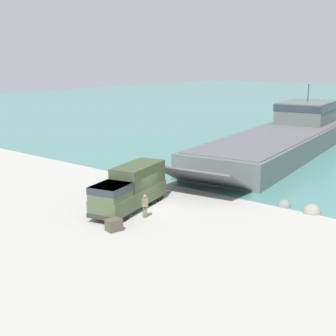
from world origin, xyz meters
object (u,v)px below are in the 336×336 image
landing_craft (285,136)px  mooring_bollard (124,172)px  cargo_crate (114,225)px  soldier_on_ramp (145,204)px  military_truck (130,188)px

landing_craft → mooring_bollard: size_ratio=44.67×
landing_craft → cargo_crate: bearing=-91.1°
cargo_crate → soldier_on_ramp: bearing=92.2°
mooring_bollard → military_truck: bearing=-43.0°
soldier_on_ramp → mooring_bollard: (-9.55, 7.65, -0.52)m
military_truck → cargo_crate: 4.86m
military_truck → mooring_bollard: bearing=-145.8°
soldier_on_ramp → mooring_bollard: 12.25m
mooring_bollard → cargo_crate: mooring_bollard is taller
mooring_bollard → cargo_crate: size_ratio=0.91×
soldier_on_ramp → cargo_crate: (0.13, -3.25, -0.60)m
mooring_bollard → cargo_crate: 14.58m
mooring_bollard → cargo_crate: (9.68, -10.90, -0.08)m
landing_craft → military_truck: (1.04, -28.76, -0.30)m
cargo_crate → landing_craft: bearing=95.9°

